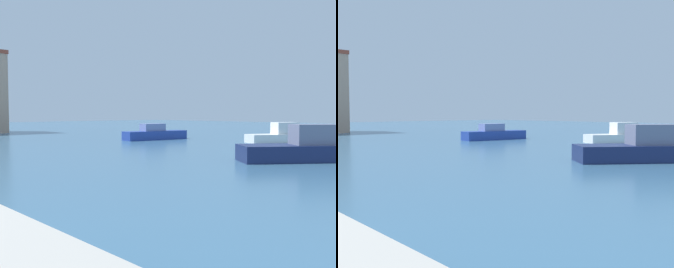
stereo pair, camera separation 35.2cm
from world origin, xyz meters
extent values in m
plane|color=#38607F|center=(15.00, 20.00, 0.00)|extent=(160.00, 160.00, 0.00)
cube|color=white|center=(31.54, 10.92, 0.37)|extent=(6.03, 4.21, 0.73)
cube|color=silver|center=(32.06, 10.66, 1.25)|extent=(2.46, 2.12, 1.04)
cube|color=#19234C|center=(21.00, 2.43, 0.45)|extent=(7.89, 6.67, 0.90)
cube|color=slate|center=(21.01, 2.43, 1.45)|extent=(2.84, 2.64, 1.10)
cube|color=#233D93|center=(25.92, 21.05, 0.42)|extent=(6.66, 2.61, 0.85)
cube|color=#6E7DB1|center=(25.63, 21.10, 1.20)|extent=(2.42, 1.55, 0.71)
camera|label=1|loc=(0.56, -7.59, 2.63)|focal=42.17mm
camera|label=2|loc=(0.81, -7.83, 2.63)|focal=42.17mm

